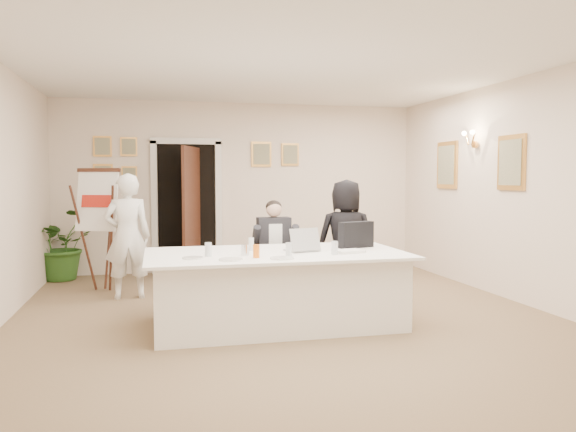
% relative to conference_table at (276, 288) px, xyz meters
% --- Properties ---
extents(floor, '(7.00, 7.00, 0.00)m').
position_rel_conference_table_xyz_m(floor, '(0.17, 0.12, -0.39)').
color(floor, brown).
rests_on(floor, ground).
extents(ceiling, '(6.00, 7.00, 0.02)m').
position_rel_conference_table_xyz_m(ceiling, '(0.17, 0.12, 2.41)').
color(ceiling, white).
rests_on(ceiling, wall_back).
extents(wall_back, '(6.00, 0.10, 2.80)m').
position_rel_conference_table_xyz_m(wall_back, '(0.17, 3.62, 1.01)').
color(wall_back, beige).
rests_on(wall_back, floor).
extents(wall_front, '(6.00, 0.10, 2.80)m').
position_rel_conference_table_xyz_m(wall_front, '(0.17, -3.38, 1.01)').
color(wall_front, beige).
rests_on(wall_front, floor).
extents(wall_right, '(0.10, 7.00, 2.80)m').
position_rel_conference_table_xyz_m(wall_right, '(3.17, 0.12, 1.01)').
color(wall_right, beige).
rests_on(wall_right, floor).
extents(doorway, '(1.14, 0.86, 2.20)m').
position_rel_conference_table_xyz_m(doorway, '(-0.71, 3.44, 0.65)').
color(doorway, black).
rests_on(doorway, floor).
extents(pictures_back_wall, '(3.40, 0.06, 0.80)m').
position_rel_conference_table_xyz_m(pictures_back_wall, '(-0.63, 3.59, 1.46)').
color(pictures_back_wall, gold).
rests_on(pictures_back_wall, wall_back).
extents(pictures_right_wall, '(0.06, 2.20, 0.80)m').
position_rel_conference_table_xyz_m(pictures_right_wall, '(3.14, 1.32, 1.36)').
color(pictures_right_wall, gold).
rests_on(pictures_right_wall, wall_right).
extents(wall_sconce, '(0.20, 0.30, 0.24)m').
position_rel_conference_table_xyz_m(wall_sconce, '(3.07, 1.32, 1.71)').
color(wall_sconce, '#BE853D').
rests_on(wall_sconce, wall_right).
extents(conference_table, '(2.71, 1.44, 0.78)m').
position_rel_conference_table_xyz_m(conference_table, '(0.00, 0.00, 0.00)').
color(conference_table, white).
rests_on(conference_table, floor).
extents(seated_man, '(0.67, 0.69, 1.30)m').
position_rel_conference_table_xyz_m(seated_man, '(0.20, 1.05, 0.25)').
color(seated_man, black).
rests_on(seated_man, floor).
extents(flip_chart, '(0.59, 0.47, 1.65)m').
position_rel_conference_table_xyz_m(flip_chart, '(-1.96, 2.25, 0.37)').
color(flip_chart, '#341A10').
rests_on(flip_chart, floor).
extents(standing_man, '(0.61, 0.42, 1.61)m').
position_rel_conference_table_xyz_m(standing_man, '(-1.59, 1.72, 0.41)').
color(standing_man, white).
rests_on(standing_man, floor).
extents(standing_woman, '(0.82, 0.61, 1.54)m').
position_rel_conference_table_xyz_m(standing_woman, '(1.13, 1.02, 0.38)').
color(standing_woman, black).
rests_on(standing_woman, floor).
extents(potted_palm, '(1.29, 1.26, 1.08)m').
position_rel_conference_table_xyz_m(potted_palm, '(-2.63, 3.32, 0.15)').
color(potted_palm, '#29551C').
rests_on(potted_palm, floor).
extents(laptop, '(0.41, 0.43, 0.28)m').
position_rel_conference_table_xyz_m(laptop, '(0.29, 0.03, 0.52)').
color(laptop, '#B7BABC').
rests_on(laptop, conference_table).
extents(laptop_bag, '(0.43, 0.24, 0.29)m').
position_rel_conference_table_xyz_m(laptop_bag, '(0.96, 0.17, 0.53)').
color(laptop_bag, black).
rests_on(laptop_bag, conference_table).
extents(paper_stack, '(0.33, 0.26, 0.03)m').
position_rel_conference_table_xyz_m(paper_stack, '(0.74, -0.21, 0.40)').
color(paper_stack, white).
rests_on(paper_stack, conference_table).
extents(plate_left, '(0.23, 0.23, 0.01)m').
position_rel_conference_table_xyz_m(plate_left, '(-0.89, -0.27, 0.39)').
color(plate_left, white).
rests_on(plate_left, conference_table).
extents(plate_mid, '(0.26, 0.26, 0.01)m').
position_rel_conference_table_xyz_m(plate_mid, '(-0.54, -0.45, 0.39)').
color(plate_mid, white).
rests_on(plate_mid, conference_table).
extents(plate_near, '(0.26, 0.26, 0.01)m').
position_rel_conference_table_xyz_m(plate_near, '(-0.05, -0.48, 0.39)').
color(plate_near, white).
rests_on(plate_near, conference_table).
extents(glass_a, '(0.08, 0.08, 0.14)m').
position_rel_conference_table_xyz_m(glass_a, '(-0.72, -0.14, 0.45)').
color(glass_a, silver).
rests_on(glass_a, conference_table).
extents(glass_b, '(0.08, 0.08, 0.14)m').
position_rel_conference_table_xyz_m(glass_b, '(0.05, -0.34, 0.45)').
color(glass_b, silver).
rests_on(glass_b, conference_table).
extents(glass_c, '(0.08, 0.08, 0.14)m').
position_rel_conference_table_xyz_m(glass_c, '(0.54, -0.32, 0.45)').
color(glass_c, silver).
rests_on(glass_c, conference_table).
extents(glass_d, '(0.06, 0.06, 0.14)m').
position_rel_conference_table_xyz_m(glass_d, '(-0.23, 0.20, 0.45)').
color(glass_d, silver).
rests_on(glass_d, conference_table).
extents(oj_glass, '(0.07, 0.07, 0.13)m').
position_rel_conference_table_xyz_m(oj_glass, '(-0.28, -0.35, 0.45)').
color(oj_glass, orange).
rests_on(oj_glass, conference_table).
extents(steel_jug, '(0.08, 0.08, 0.11)m').
position_rel_conference_table_xyz_m(steel_jug, '(-0.35, -0.15, 0.44)').
color(steel_jug, silver).
rests_on(steel_jug, conference_table).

